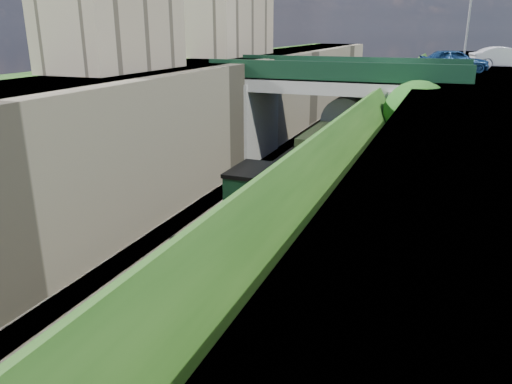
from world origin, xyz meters
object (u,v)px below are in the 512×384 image
at_px(locomotive, 238,252).
at_px(tree, 419,117).
at_px(car_blue, 454,61).
at_px(road_bridge, 345,109).
at_px(car_silver, 505,58).
at_px(tender, 299,195).
at_px(lamppost, 469,21).

bearing_deg(locomotive, tree, 70.65).
distance_m(tree, car_blue, 10.48).
height_order(road_bridge, car_silver, car_silver).
xyz_separation_m(car_blue, car_silver, (3.49, 4.40, 0.02)).
bearing_deg(tender, locomotive, -90.00).
distance_m(tree, tender, 8.25).
distance_m(road_bridge, tree, 7.26).
relative_size(tree, lamppost, 1.10).
bearing_deg(lamppost, tender, -112.24).
relative_size(road_bridge, tree, 2.42).
relative_size(road_bridge, locomotive, 1.56).
bearing_deg(road_bridge, locomotive, -89.22).
bearing_deg(tender, lamppost, 67.76).
bearing_deg(road_bridge, car_blue, 37.39).
xyz_separation_m(lamppost, car_silver, (2.82, 4.06, -2.53)).
distance_m(tree, car_silver, 15.49).
bearing_deg(tender, road_bridge, 91.29).
relative_size(tree, car_silver, 1.38).
distance_m(tree, locomotive, 14.49).
bearing_deg(road_bridge, tree, -46.67).
xyz_separation_m(tree, locomotive, (-4.71, -13.42, -2.75)).
relative_size(road_bridge, lamppost, 2.67).
bearing_deg(tender, car_blue, 69.38).
height_order(car_silver, locomotive, car_silver).
distance_m(car_blue, locomotive, 24.84).
relative_size(road_bridge, tender, 2.67).
height_order(tree, car_silver, car_silver).
xyz_separation_m(lamppost, car_blue, (-0.67, -0.34, -2.54)).
relative_size(tree, car_blue, 1.45).
relative_size(lamppost, car_blue, 1.32).
height_order(lamppost, locomotive, lamppost).
bearing_deg(road_bridge, car_silver, 43.26).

